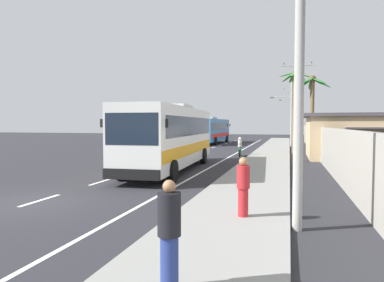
# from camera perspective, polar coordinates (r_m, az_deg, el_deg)

# --- Properties ---
(ground_plane) EXTENTS (160.00, 160.00, 0.00)m
(ground_plane) POSITION_cam_1_polar(r_m,az_deg,el_deg) (13.11, -24.54, -9.17)
(ground_plane) COLOR #28282D
(sidewalk_kerb) EXTENTS (3.20, 90.00, 0.14)m
(sidewalk_kerb) POSITION_cam_1_polar(r_m,az_deg,el_deg) (19.98, 11.27, -4.70)
(sidewalk_kerb) COLOR gray
(sidewalk_kerb) RESTS_ON ground
(lane_markings) EXTENTS (3.84, 71.00, 0.01)m
(lane_markings) POSITION_cam_1_polar(r_m,az_deg,el_deg) (25.41, 2.01, -3.19)
(lane_markings) COLOR white
(lane_markings) RESTS_ON ground
(boundary_wall) EXTENTS (0.24, 60.00, 2.44)m
(boundary_wall) POSITION_cam_1_polar(r_m,az_deg,el_deg) (23.90, 21.19, -0.83)
(boundary_wall) COLOR #9E998E
(boundary_wall) RESTS_ON ground
(coach_bus_foreground) EXTENTS (3.47, 12.12, 3.86)m
(coach_bus_foreground) POSITION_cam_1_polar(r_m,az_deg,el_deg) (20.01, -3.46, 0.93)
(coach_bus_foreground) COLOR silver
(coach_bus_foreground) RESTS_ON ground
(coach_bus_far_lane) EXTENTS (2.95, 12.12, 3.60)m
(coach_bus_far_lane) POSITION_cam_1_polar(r_m,az_deg,el_deg) (47.07, 3.36, 1.86)
(coach_bus_far_lane) COLOR #2366A8
(coach_bus_far_lane) RESTS_ON ground
(motorcycle_beside_bus) EXTENTS (0.56, 1.96, 1.58)m
(motorcycle_beside_bus) POSITION_cam_1_polar(r_m,az_deg,el_deg) (28.81, 7.92, -1.23)
(motorcycle_beside_bus) COLOR black
(motorcycle_beside_bus) RESTS_ON ground
(pedestrian_near_kerb) EXTENTS (0.36, 0.36, 1.69)m
(pedestrian_near_kerb) POSITION_cam_1_polar(r_m,az_deg,el_deg) (5.42, -3.78, -14.89)
(pedestrian_near_kerb) COLOR navy
(pedestrian_near_kerb) RESTS_ON sidewalk_kerb
(pedestrian_midwalk) EXTENTS (0.36, 0.36, 1.63)m
(pedestrian_midwalk) POSITION_cam_1_polar(r_m,az_deg,el_deg) (9.58, 8.47, -7.28)
(pedestrian_midwalk) COLOR red
(pedestrian_midwalk) RESTS_ON sidewalk_kerb
(utility_pole_nearest) EXTENTS (2.22, 0.24, 9.56)m
(utility_pole_nearest) POSITION_cam_1_polar(r_m,az_deg,el_deg) (9.21, 17.43, 17.09)
(utility_pole_nearest) COLOR #9E9E99
(utility_pole_nearest) RESTS_ON ground
(utility_pole_mid) EXTENTS (2.31, 0.24, 8.14)m
(utility_pole_mid) POSITION_cam_1_polar(r_m,az_deg,el_deg) (25.42, 16.98, 6.30)
(utility_pole_mid) COLOR #9E9E99
(utility_pole_mid) RESTS_ON ground
(utility_pole_far) EXTENTS (3.63, 0.24, 8.08)m
(utility_pole_far) POSITION_cam_1_polar(r_m,az_deg,el_deg) (41.84, 16.01, 4.99)
(utility_pole_far) COLOR #9E9E99
(utility_pole_far) RESTS_ON ground
(utility_pole_distant) EXTENTS (3.11, 0.24, 8.60)m
(utility_pole_distant) POSITION_cam_1_polar(r_m,az_deg,el_deg) (58.29, 16.26, 4.61)
(utility_pole_distant) COLOR #9E9E99
(utility_pole_distant) RESTS_ON ground
(palm_nearest) EXTENTS (2.77, 2.90, 6.51)m
(palm_nearest) POSITION_cam_1_polar(r_m,az_deg,el_deg) (29.02, 19.26, 6.25)
(palm_nearest) COLOR brown
(palm_nearest) RESTS_ON ground
(palm_second) EXTENTS (2.84, 2.71, 7.45)m
(palm_second) POSITION_cam_1_polar(r_m,az_deg,el_deg) (32.11, 16.61, 6.89)
(palm_second) COLOR brown
(palm_second) RESTS_ON ground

